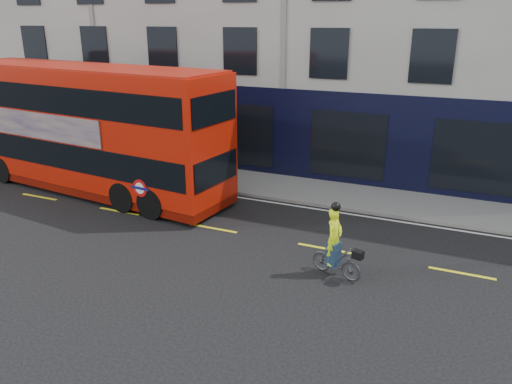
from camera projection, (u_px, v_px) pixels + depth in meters
The scene contains 8 objects.
ground at pixel (191, 245), 15.90m from camera, with size 120.00×120.00×0.00m, color black.
pavement at pixel (268, 185), 21.50m from camera, with size 60.00×3.00×0.12m, color gray.
kerb at pixel (254, 195), 20.20m from camera, with size 60.00×0.12×0.13m, color slate.
building_terrace at pixel (319, 5), 24.63m from camera, with size 50.00×10.07×15.00m.
road_edge_line at pixel (251, 199), 19.96m from camera, with size 58.00×0.10×0.01m, color silver.
lane_dashes at pixel (213, 228), 17.20m from camera, with size 58.00×0.12×0.01m, color yellow, non-canonical shape.
bus at pixel (88, 128), 20.29m from camera, with size 12.90×4.24×5.11m.
cyclist at pixel (336, 251), 13.82m from camera, with size 1.62×0.86×2.18m.
Camera 1 is at (7.71, -12.40, 6.84)m, focal length 35.00 mm.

